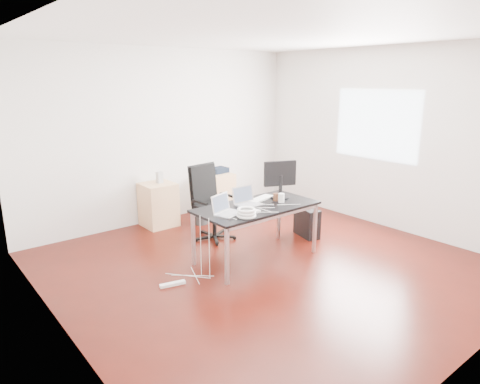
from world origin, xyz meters
TOP-DOWN VIEW (x-y plane):
  - room_shell at (0.04, 0.00)m, footprint 5.00×5.00m
  - desk at (0.02, 0.24)m, footprint 1.60×0.80m
  - office_chair at (0.01, 1.26)m, footprint 0.53×0.55m
  - filing_cabinet_left at (-0.33, 2.23)m, footprint 0.50×0.50m
  - filing_cabinet_right at (0.83, 2.23)m, footprint 0.50×0.50m
  - pc_tower at (1.17, 0.39)m, footprint 0.31×0.49m
  - wastebasket at (0.24, 1.88)m, footprint 0.28×0.28m
  - power_strip at (-1.24, 0.26)m, footprint 0.31×0.13m
  - laptop_left at (-0.49, 0.21)m, footprint 0.39×0.34m
  - laptop_right at (-0.05, 0.34)m, footprint 0.33×0.26m
  - monitor at (0.52, 0.32)m, footprint 0.43×0.26m
  - keyboard at (0.25, 0.41)m, footprint 0.46×0.24m
  - cup_white at (0.37, 0.14)m, footprint 0.09×0.09m
  - cup_brown at (0.38, 0.25)m, footprint 0.10×0.10m
  - cable_coil at (-0.38, -0.04)m, footprint 0.24×0.24m
  - power_adapter at (-0.17, 0.02)m, footprint 0.07×0.07m
  - speaker at (-0.28, 2.24)m, footprint 0.10×0.09m
  - navy_garment at (0.91, 2.27)m, footprint 0.31×0.26m

SIDE VIEW (x-z plane):
  - power_strip at x=-1.24m, z-range 0.00..0.04m
  - wastebasket at x=0.24m, z-range 0.00..0.28m
  - pc_tower at x=1.17m, z-range 0.00..0.44m
  - filing_cabinet_left at x=-0.33m, z-range 0.00..0.70m
  - filing_cabinet_right at x=0.83m, z-range 0.00..0.70m
  - office_chair at x=0.01m, z-range 0.06..1.15m
  - desk at x=0.02m, z-range 0.31..1.04m
  - keyboard at x=0.25m, z-range 0.73..0.75m
  - power_adapter at x=-0.17m, z-range 0.73..0.76m
  - navy_garment at x=0.91m, z-range 0.70..0.79m
  - cup_brown at x=0.38m, z-range 0.73..0.83m
  - cable_coil at x=-0.38m, z-range 0.73..0.84m
  - laptop_left at x=-0.49m, z-range 0.67..0.90m
  - laptop_right at x=-0.05m, z-range 0.67..0.90m
  - speaker at x=-0.28m, z-range 0.70..0.88m
  - cup_white at x=0.37m, z-range 0.73..0.85m
  - monitor at x=0.52m, z-range 0.76..1.27m
  - room_shell at x=0.04m, z-range -1.10..3.90m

